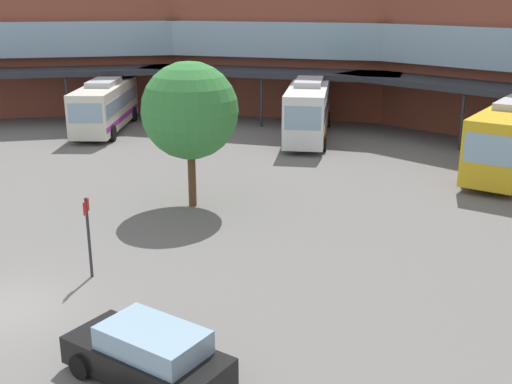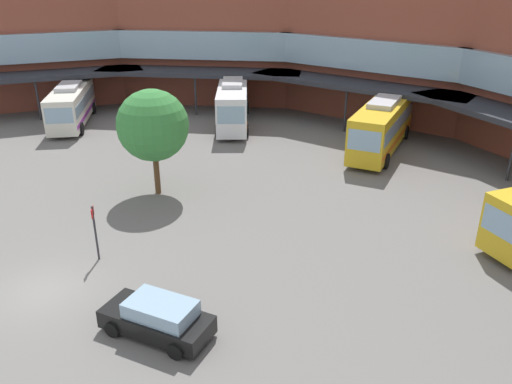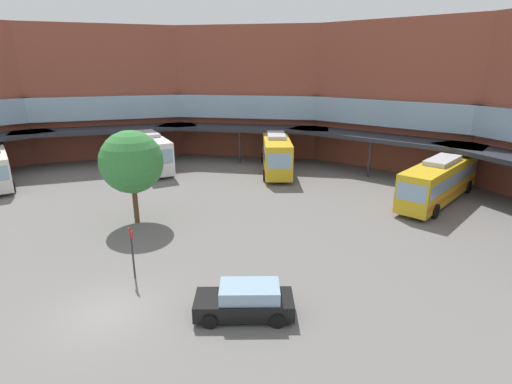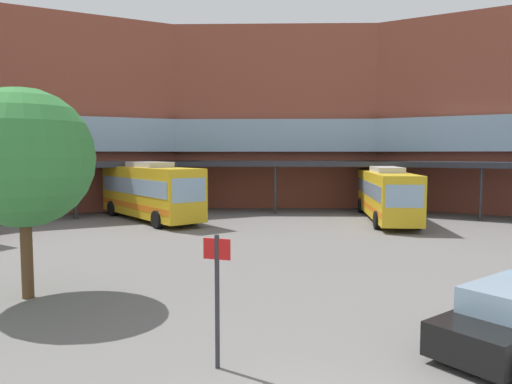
{
  "view_description": "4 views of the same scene",
  "coord_description": "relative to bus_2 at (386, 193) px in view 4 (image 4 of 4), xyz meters",
  "views": [
    {
      "loc": [
        19.02,
        -2.26,
        9.37
      ],
      "look_at": [
        -2.56,
        10.7,
        1.38
      ],
      "focal_mm": 43.96,
      "sensor_mm": 36.0,
      "label": 1
    },
    {
      "loc": [
        20.81,
        -5.05,
        13.33
      ],
      "look_at": [
        0.09,
        12.31,
        1.31
      ],
      "focal_mm": 36.21,
      "sensor_mm": 36.0,
      "label": 2
    },
    {
      "loc": [
        12.61,
        -11.4,
        10.83
      ],
      "look_at": [
        1.08,
        14.41,
        1.71
      ],
      "focal_mm": 27.92,
      "sensor_mm": 36.0,
      "label": 3
    },
    {
      "loc": [
        -2.29,
        -6.8,
        4.56
      ],
      "look_at": [
        2.09,
        12.52,
        2.97
      ],
      "focal_mm": 33.8,
      "sensor_mm": 36.0,
      "label": 4
    }
  ],
  "objects": [
    {
      "name": "station_building",
      "position": [
        -13.59,
        1.04,
        5.42
      ],
      "size": [
        79.77,
        39.88,
        15.07
      ],
      "color": "brown",
      "rests_on": "ground"
    },
    {
      "name": "bus_2",
      "position": [
        0.0,
        0.0,
        0.0
      ],
      "size": [
        6.03,
        12.06,
        3.66
      ],
      "rotation": [
        0.0,
        0.0,
        4.39
      ],
      "color": "gold",
      "rests_on": "ground"
    },
    {
      "name": "parked_car",
      "position": [
        -7.7,
        -20.62,
        -1.11
      ],
      "size": [
        4.75,
        3.48,
        1.53
      ],
      "rotation": [
        0.0,
        0.0,
        3.57
      ],
      "color": "black",
      "rests_on": "ground"
    },
    {
      "name": "stop_sign_post",
      "position": [
        -14.49,
        -20.04,
        -0.11
      ],
      "size": [
        0.53,
        0.35,
        2.87
      ],
      "color": "#2D2D33",
      "rests_on": "ground"
    },
    {
      "name": "bus_3",
      "position": [
        -15.72,
        3.62,
        0.17
      ],
      "size": [
        6.86,
        10.97,
        4.0
      ],
      "rotation": [
        0.0,
        0.0,
        5.14
      ],
      "color": "gold",
      "rests_on": "ground"
    },
    {
      "name": "plaza_tree",
      "position": [
        -19.62,
        -13.74,
        2.57
      ],
      "size": [
        4.34,
        4.34,
        6.6
      ],
      "color": "brown",
      "rests_on": "ground"
    }
  ]
}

